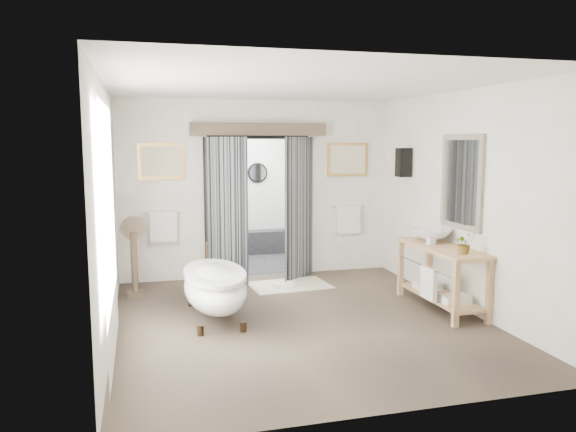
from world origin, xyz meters
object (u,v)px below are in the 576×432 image
(clawfoot_tub, at_px, (215,287))
(basin, at_px, (432,236))
(rug, at_px, (289,285))
(vanity, at_px, (440,272))

(clawfoot_tub, distance_m, basin, 3.04)
(rug, bearing_deg, vanity, -45.59)
(vanity, bearing_deg, rug, 134.41)
(vanity, height_order, basin, basin)
(clawfoot_tub, bearing_deg, rug, 44.39)
(vanity, xyz_separation_m, basin, (0.03, 0.31, 0.44))
(clawfoot_tub, relative_size, basin, 3.14)
(vanity, bearing_deg, clawfoot_tub, 172.89)
(clawfoot_tub, height_order, basin, basin)
(clawfoot_tub, xyz_separation_m, vanity, (2.97, -0.37, 0.10))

